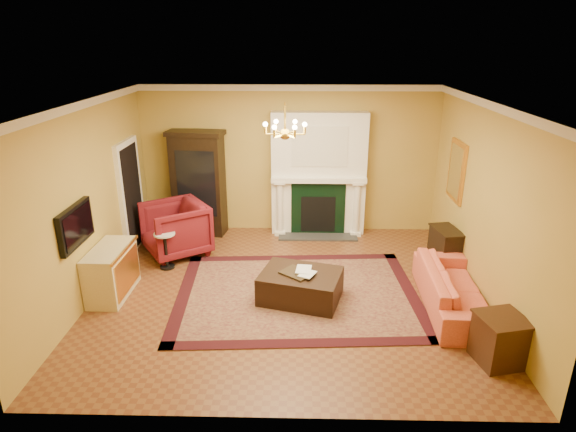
{
  "coord_description": "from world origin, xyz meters",
  "views": [
    {
      "loc": [
        0.21,
        -6.84,
        3.84
      ],
      "look_at": [
        0.04,
        0.3,
        1.19
      ],
      "focal_mm": 30.0,
      "sensor_mm": 36.0,
      "label": 1
    }
  ],
  "objects_px": {
    "console_table": "(445,249)",
    "pedestal_table": "(166,248)",
    "wingback_armchair": "(175,226)",
    "leather_ottoman": "(301,286)",
    "commode": "(111,272)",
    "china_cabinet": "(199,185)",
    "end_table": "(500,341)",
    "coral_sofa": "(455,282)"
  },
  "relations": [
    {
      "from": "end_table",
      "to": "china_cabinet",
      "type": "bearing_deg",
      "value": 137.29
    },
    {
      "from": "pedestal_table",
      "to": "leather_ottoman",
      "type": "height_order",
      "value": "pedestal_table"
    },
    {
      "from": "pedestal_table",
      "to": "coral_sofa",
      "type": "relative_size",
      "value": 0.31
    },
    {
      "from": "commode",
      "to": "china_cabinet",
      "type": "bearing_deg",
      "value": 72.07
    },
    {
      "from": "console_table",
      "to": "leather_ottoman",
      "type": "relative_size",
      "value": 0.59
    },
    {
      "from": "china_cabinet",
      "to": "console_table",
      "type": "height_order",
      "value": "china_cabinet"
    },
    {
      "from": "china_cabinet",
      "to": "commode",
      "type": "distance_m",
      "value": 2.85
    },
    {
      "from": "commode",
      "to": "leather_ottoman",
      "type": "xyz_separation_m",
      "value": [
        2.97,
        -0.1,
        -0.16
      ]
    },
    {
      "from": "pedestal_table",
      "to": "commode",
      "type": "xyz_separation_m",
      "value": [
        -0.6,
        -0.95,
        0.01
      ]
    },
    {
      "from": "wingback_armchair",
      "to": "leather_ottoman",
      "type": "bearing_deg",
      "value": 20.81
    },
    {
      "from": "console_table",
      "to": "leather_ottoman",
      "type": "xyz_separation_m",
      "value": [
        -2.54,
        -1.18,
        -0.11
      ]
    },
    {
      "from": "pedestal_table",
      "to": "commode",
      "type": "distance_m",
      "value": 1.13
    },
    {
      "from": "commode",
      "to": "coral_sofa",
      "type": "distance_m",
      "value": 5.28
    },
    {
      "from": "wingback_armchair",
      "to": "console_table",
      "type": "distance_m",
      "value": 4.9
    },
    {
      "from": "end_table",
      "to": "coral_sofa",
      "type": "bearing_deg",
      "value": 97.76
    },
    {
      "from": "leather_ottoman",
      "to": "wingback_armchair",
      "type": "bearing_deg",
      "value": 159.91
    },
    {
      "from": "end_table",
      "to": "console_table",
      "type": "bearing_deg",
      "value": 88.71
    },
    {
      "from": "commode",
      "to": "console_table",
      "type": "height_order",
      "value": "commode"
    },
    {
      "from": "coral_sofa",
      "to": "end_table",
      "type": "height_order",
      "value": "coral_sofa"
    },
    {
      "from": "pedestal_table",
      "to": "coral_sofa",
      "type": "distance_m",
      "value": 4.82
    },
    {
      "from": "wingback_armchair",
      "to": "leather_ottoman",
      "type": "height_order",
      "value": "wingback_armchair"
    },
    {
      "from": "china_cabinet",
      "to": "coral_sofa",
      "type": "distance_m",
      "value": 5.29
    },
    {
      "from": "wingback_armchair",
      "to": "commode",
      "type": "height_order",
      "value": "wingback_armchair"
    },
    {
      "from": "commode",
      "to": "console_table",
      "type": "xyz_separation_m",
      "value": [
        5.51,
        1.08,
        -0.05
      ]
    },
    {
      "from": "china_cabinet",
      "to": "coral_sofa",
      "type": "height_order",
      "value": "china_cabinet"
    },
    {
      "from": "china_cabinet",
      "to": "coral_sofa",
      "type": "bearing_deg",
      "value": -25.67
    },
    {
      "from": "pedestal_table",
      "to": "end_table",
      "type": "relative_size",
      "value": 1.09
    },
    {
      "from": "coral_sofa",
      "to": "console_table",
      "type": "height_order",
      "value": "coral_sofa"
    },
    {
      "from": "console_table",
      "to": "commode",
      "type": "bearing_deg",
      "value": -178.81
    },
    {
      "from": "end_table",
      "to": "commode",
      "type": "bearing_deg",
      "value": 163.92
    },
    {
      "from": "china_cabinet",
      "to": "end_table",
      "type": "distance_m",
      "value": 6.24
    },
    {
      "from": "console_table",
      "to": "wingback_armchair",
      "type": "bearing_deg",
      "value": 164.41
    },
    {
      "from": "china_cabinet",
      "to": "commode",
      "type": "height_order",
      "value": "china_cabinet"
    },
    {
      "from": "wingback_armchair",
      "to": "console_table",
      "type": "xyz_separation_m",
      "value": [
        4.87,
        -0.48,
        -0.2
      ]
    },
    {
      "from": "console_table",
      "to": "leather_ottoman",
      "type": "bearing_deg",
      "value": -164.95
    },
    {
      "from": "wingback_armchair",
      "to": "pedestal_table",
      "type": "height_order",
      "value": "wingback_armchair"
    },
    {
      "from": "console_table",
      "to": "pedestal_table",
      "type": "bearing_deg",
      "value": 171.6
    },
    {
      "from": "wingback_armchair",
      "to": "commode",
      "type": "distance_m",
      "value": 1.7
    },
    {
      "from": "pedestal_table",
      "to": "china_cabinet",
      "type": "bearing_deg",
      "value": 80.26
    },
    {
      "from": "china_cabinet",
      "to": "console_table",
      "type": "bearing_deg",
      "value": -10.7
    },
    {
      "from": "end_table",
      "to": "console_table",
      "type": "height_order",
      "value": "console_table"
    },
    {
      "from": "leather_ottoman",
      "to": "end_table",
      "type": "bearing_deg",
      "value": -15.36
    }
  ]
}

